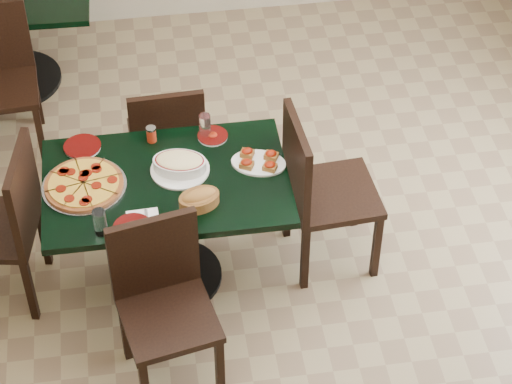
{
  "coord_description": "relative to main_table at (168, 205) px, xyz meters",
  "views": [
    {
      "loc": [
        -0.43,
        -3.57,
        4.23
      ],
      "look_at": [
        0.11,
        0.0,
        0.75
      ],
      "focal_mm": 70.0,
      "sensor_mm": 36.0,
      "label": 1
    }
  ],
  "objects": [
    {
      "name": "floor",
      "position": [
        0.34,
        -0.15,
        -0.57
      ],
      "size": [
        5.5,
        5.5,
        0.0
      ],
      "primitive_type": "plane",
      "color": "olive",
      "rests_on": "ground"
    },
    {
      "name": "main_table",
      "position": [
        0.0,
        0.0,
        0.0
      ],
      "size": [
        1.25,
        0.81,
        0.75
      ],
      "rotation": [
        0.0,
        0.0,
        -0.0
      ],
      "color": "black",
      "rests_on": "floor"
    },
    {
      "name": "back_table",
      "position": [
        -0.94,
        1.95,
        -0.04
      ],
      "size": [
        1.24,
        0.92,
        0.75
      ],
      "rotation": [
        0.0,
        0.0,
        -0.03
      ],
      "color": "black",
      "rests_on": "floor"
    },
    {
      "name": "chair_far",
      "position": [
        0.04,
        0.61,
        -0.07
      ],
      "size": [
        0.43,
        0.43,
        0.9
      ],
      "rotation": [
        0.0,
        0.0,
        3.18
      ],
      "color": "black",
      "rests_on": "floor"
    },
    {
      "name": "chair_near",
      "position": [
        -0.08,
        -0.57,
        -0.04
      ],
      "size": [
        0.52,
        0.52,
        0.94
      ],
      "rotation": [
        0.0,
        0.0,
        0.2
      ],
      "color": "black",
      "rests_on": "floor"
    },
    {
      "name": "chair_right",
      "position": [
        0.8,
        0.04,
        -0.01
      ],
      "size": [
        0.5,
        0.5,
        1.0
      ],
      "rotation": [
        0.0,
        0.0,
        1.64
      ],
      "color": "black",
      "rests_on": "floor"
    },
    {
      "name": "chair_left",
      "position": [
        -0.83,
        0.04,
        -0.01
      ],
      "size": [
        0.53,
        0.53,
        0.98
      ],
      "rotation": [
        0.0,
        0.0,
        -1.75
      ],
      "color": "black",
      "rests_on": "floor"
    },
    {
      "name": "pepperoni_pizza",
      "position": [
        -0.41,
        0.01,
        0.2
      ],
      "size": [
        0.43,
        0.43,
        0.04
      ],
      "rotation": [
        0.0,
        0.0,
        0.2
      ],
      "color": "#A9AAB0",
      "rests_on": "main_table"
    },
    {
      "name": "lasagna_casserole",
      "position": [
        0.08,
        0.06,
        0.23
      ],
      "size": [
        0.31,
        0.3,
        0.09
      ],
      "rotation": [
        0.0,
        0.0,
        -0.24
      ],
      "color": "white",
      "rests_on": "main_table"
    },
    {
      "name": "bread_basket",
      "position": [
        0.15,
        -0.2,
        0.22
      ],
      "size": [
        0.24,
        0.2,
        0.09
      ],
      "rotation": [
        0.0,
        0.0,
        0.3
      ],
      "color": "brown",
      "rests_on": "main_table"
    },
    {
      "name": "bruschetta_platter",
      "position": [
        0.49,
        0.05,
        0.21
      ],
      "size": [
        0.34,
        0.28,
        0.05
      ],
      "rotation": [
        0.0,
        0.0,
        -0.33
      ],
      "color": "white",
      "rests_on": "main_table"
    },
    {
      "name": "side_plate_near",
      "position": [
        -0.19,
        -0.32,
        0.19
      ],
      "size": [
        0.19,
        0.19,
        0.02
      ],
      "rotation": [
        0.0,
        0.0,
        -0.07
      ],
      "color": "white",
      "rests_on": "main_table"
    },
    {
      "name": "side_plate_far_r",
      "position": [
        0.28,
        0.3,
        0.19
      ],
      "size": [
        0.16,
        0.16,
        0.03
      ],
      "rotation": [
        0.0,
        0.0,
        -0.27
      ],
      "color": "white",
      "rests_on": "main_table"
    },
    {
      "name": "side_plate_far_l",
      "position": [
        -0.41,
        0.31,
        0.19
      ],
      "size": [
        0.2,
        0.2,
        0.02
      ],
      "rotation": [
        0.0,
        0.0,
        0.25
      ],
      "color": "white",
      "rests_on": "main_table"
    },
    {
      "name": "napkin_setting",
      "position": [
        -0.13,
        -0.28,
        0.18
      ],
      "size": [
        0.16,
        0.16,
        0.01
      ],
      "rotation": [
        0.0,
        0.0,
        0.04
      ],
      "color": "white",
      "rests_on": "main_table"
    },
    {
      "name": "water_glass_a",
      "position": [
        0.24,
        0.32,
        0.25
      ],
      "size": [
        0.06,
        0.06,
        0.14
      ],
      "primitive_type": "cylinder",
      "color": "white",
      "rests_on": "main_table"
    },
    {
      "name": "water_glass_b",
      "position": [
        -0.34,
        -0.32,
        0.25
      ],
      "size": [
        0.07,
        0.07,
        0.14
      ],
      "primitive_type": "cylinder",
      "color": "white",
      "rests_on": "main_table"
    },
    {
      "name": "pepper_shaker",
      "position": [
        -0.05,
        0.31,
        0.23
      ],
      "size": [
        0.05,
        0.05,
        0.09
      ],
      "color": "#B33313",
      "rests_on": "main_table"
    }
  ]
}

